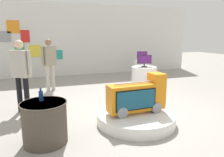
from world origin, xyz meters
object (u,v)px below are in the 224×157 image
display_pedestal_left_rear (141,69)px  display_pedestal_center_rear (144,78)px  tv_on_left_rear (142,55)px  tv_on_center_rear (144,60)px  side_table_round (45,122)px  novelty_firetruck_tv (137,97)px  main_display_pedestal (136,118)px  bottle_on_side_table (41,96)px  shopper_browsing_rear (49,61)px  shopper_browsing_near_truck (21,71)px

display_pedestal_left_rear → display_pedestal_center_rear: size_ratio=0.93×
tv_on_left_rear → tv_on_center_rear: 2.00m
display_pedestal_left_rear → side_table_round: size_ratio=1.01×
novelty_firetruck_tv → display_pedestal_left_rear: novelty_firetruck_tv is taller
side_table_round → main_display_pedestal: bearing=8.0°
tv_on_left_rear → bottle_on_side_table: (-4.13, -4.44, -0.17)m
main_display_pedestal → shopper_browsing_rear: size_ratio=0.96×
shopper_browsing_rear → main_display_pedestal: bearing=-65.0°
display_pedestal_left_rear → tv_on_center_rear: 2.10m
display_pedestal_left_rear → bottle_on_side_table: bearing=-132.9°
display_pedestal_left_rear → side_table_round: bearing=-132.0°
tv_on_center_rear → display_pedestal_center_rear: bearing=98.1°
tv_on_left_rear → tv_on_center_rear: tv_on_center_rear is taller
display_pedestal_left_rear → tv_on_center_rear: size_ratio=1.58×
side_table_round → bottle_on_side_table: size_ratio=3.35×
bottle_on_side_table → main_display_pedestal: bearing=4.7°
novelty_firetruck_tv → side_table_round: novelty_firetruck_tv is taller
main_display_pedestal → tv_on_left_rear: size_ratio=3.50×
bottle_on_side_table → shopper_browsing_rear: size_ratio=0.13×
display_pedestal_left_rear → side_table_round: (-4.10, -4.55, -0.02)m
main_display_pedestal → novelty_firetruck_tv: novelty_firetruck_tv is taller
tv_on_left_rear → shopper_browsing_rear: 3.95m
novelty_firetruck_tv → display_pedestal_center_rear: novelty_firetruck_tv is taller
shopper_browsing_rear → display_pedestal_center_rear: bearing=-15.8°
shopper_browsing_near_truck → tv_on_center_rear: bearing=15.5°
tv_on_center_rear → side_table_round: bearing=-140.3°
side_table_round → shopper_browsing_rear: 3.63m
tv_on_left_rear → shopper_browsing_rear: size_ratio=0.28×
main_display_pedestal → side_table_round: (-1.81, -0.25, 0.26)m
display_pedestal_left_rear → shopper_browsing_near_truck: 5.40m
side_table_round → shopper_browsing_near_truck: (-0.44, 1.68, 0.63)m
tv_on_center_rear → bottle_on_side_table: size_ratio=2.14×
novelty_firetruck_tv → tv_on_center_rear: tv_on_center_rear is taller
tv_on_left_rear → tv_on_center_rear: bearing=-114.4°
display_pedestal_center_rear → tv_on_center_rear: (0.00, -0.00, 0.60)m
display_pedestal_center_rear → bottle_on_side_table: 4.24m
display_pedestal_left_rear → main_display_pedestal: bearing=-118.0°
side_table_round → bottle_on_side_table: bearing=107.3°
side_table_round → display_pedestal_center_rear: bearing=39.8°
shopper_browsing_near_truck → side_table_round: bearing=-75.3°
novelty_firetruck_tv → shopper_browsing_near_truck: (-2.28, 1.44, 0.44)m
display_pedestal_center_rear → main_display_pedestal: bearing=-120.6°
side_table_round → shopper_browsing_rear: bearing=85.7°
display_pedestal_left_rear → tv_on_left_rear: (0.00, -0.00, 0.60)m
novelty_firetruck_tv → tv_on_left_rear: tv_on_left_rear is taller
display_pedestal_center_rear → shopper_browsing_rear: 3.18m
display_pedestal_left_rear → bottle_on_side_table: 6.08m
tv_on_center_rear → display_pedestal_left_rear: bearing=65.7°
shopper_browsing_near_truck → bottle_on_side_table: bearing=-75.4°
novelty_firetruck_tv → side_table_round: bearing=-172.3°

